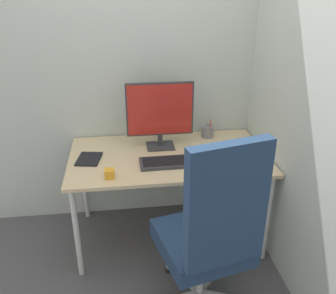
{
  "coord_description": "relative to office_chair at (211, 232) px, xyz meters",
  "views": [
    {
      "loc": [
        -0.31,
        -2.4,
        1.92
      ],
      "look_at": [
        -0.01,
        -0.08,
        0.82
      ],
      "focal_mm": 39.95,
      "sensor_mm": 36.0,
      "label": 1
    }
  ],
  "objects": [
    {
      "name": "mouse",
      "position": [
        0.28,
        0.67,
        0.12
      ],
      "size": [
        0.06,
        0.11,
        0.03
      ],
      "primitive_type": "ellipsoid",
      "rotation": [
        0.0,
        0.0,
        0.07
      ],
      "color": "black",
      "rests_on": "desk"
    },
    {
      "name": "keyboard",
      "position": [
        -0.12,
        0.64,
        0.12
      ],
      "size": [
        0.46,
        0.19,
        0.03
      ],
      "color": "#333338",
      "rests_on": "desk"
    },
    {
      "name": "wall_side_right",
      "position": [
        0.6,
        0.51,
        0.79
      ],
      "size": [
        0.04,
        2.63,
        2.8
      ],
      "primitive_type": "cube",
      "color": "#B7C1BC",
      "rests_on": "ground_plane"
    },
    {
      "name": "notebook",
      "position": [
        -0.7,
        0.77,
        0.11
      ],
      "size": [
        0.19,
        0.23,
        0.01
      ],
      "primitive_type": "cube",
      "rotation": [
        0.0,
        0.0,
        -0.17
      ],
      "color": "black",
      "rests_on": "desk"
    },
    {
      "name": "pen_holder",
      "position": [
        0.22,
        1.06,
        0.15
      ],
      "size": [
        0.1,
        0.1,
        0.17
      ],
      "color": "slate",
      "rests_on": "desk"
    },
    {
      "name": "desk_clamp_accessory",
      "position": [
        -0.55,
        0.49,
        0.14
      ],
      "size": [
        0.06,
        0.06,
        0.06
      ],
      "primitive_type": "cube",
      "color": "orange",
      "rests_on": "desk"
    },
    {
      "name": "office_chair",
      "position": [
        0.0,
        0.0,
        0.0
      ],
      "size": [
        0.66,
        0.64,
        1.22
      ],
      "color": "black",
      "rests_on": "ground_plane"
    },
    {
      "name": "monitor",
      "position": [
        -0.18,
        0.93,
        0.38
      ],
      "size": [
        0.49,
        0.16,
        0.5
      ],
      "color": "#333338",
      "rests_on": "desk"
    },
    {
      "name": "desk",
      "position": [
        -0.14,
        0.78,
        0.05
      ],
      "size": [
        1.42,
        0.79,
        0.72
      ],
      "color": "#D1B78C",
      "rests_on": "ground_plane"
    },
    {
      "name": "ground_plane",
      "position": [
        -0.14,
        0.78,
        -0.61
      ],
      "size": [
        8.0,
        8.0,
        0.0
      ],
      "primitive_type": "plane",
      "color": "#4C4C51"
    },
    {
      "name": "wall_back",
      "position": [
        -0.14,
        1.2,
        0.79
      ],
      "size": [
        3.25,
        0.04,
        2.8
      ],
      "primitive_type": "cube",
      "color": "#B7C1BC",
      "rests_on": "ground_plane"
    }
  ]
}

